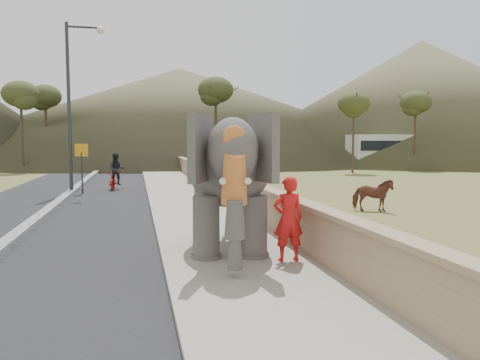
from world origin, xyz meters
name	(u,v)px	position (x,y,z in m)	size (l,w,h in m)	color
ground	(297,339)	(0.00, 0.00, 0.00)	(160.00, 160.00, 0.00)	olive
road	(39,222)	(-5.00, 10.00, 0.01)	(7.00, 120.00, 0.03)	black
median	(39,219)	(-5.00, 10.00, 0.11)	(0.35, 120.00, 0.22)	black
walkway	(197,214)	(0.00, 10.00, 0.07)	(3.00, 120.00, 0.15)	#9E9687
parapet	(245,199)	(1.65, 10.00, 0.55)	(0.30, 120.00, 1.10)	tan
lamppost	(75,91)	(-4.69, 17.72, 4.87)	(1.76, 0.36, 8.00)	#2D2D32
signboard	(82,160)	(-4.50, 17.70, 1.64)	(0.60, 0.08, 2.40)	#2D2D33
cow	(372,195)	(6.28, 9.69, 0.60)	(0.64, 1.41, 1.19)	brown
distant_car	(330,160)	(16.18, 36.31, 0.72)	(1.70, 4.23, 1.44)	#B3B1B8
bus_white	(404,151)	(22.91, 34.53, 1.55)	(2.50, 11.00, 3.10)	silver
hill_right	(420,100)	(36.00, 52.00, 8.00)	(56.00, 56.00, 16.00)	brown
hill_far	(180,113)	(5.00, 70.00, 7.00)	(80.00, 80.00, 14.00)	brown
elephant_and_man	(229,185)	(0.02, 4.61, 1.56)	(2.51, 4.17, 2.85)	#615C58
motorcyclist	(115,176)	(-3.08, 19.31, 0.74)	(0.95, 1.89, 1.92)	maroon
trees	(178,122)	(1.05, 29.20, 3.93)	(48.64, 42.30, 9.43)	#473828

